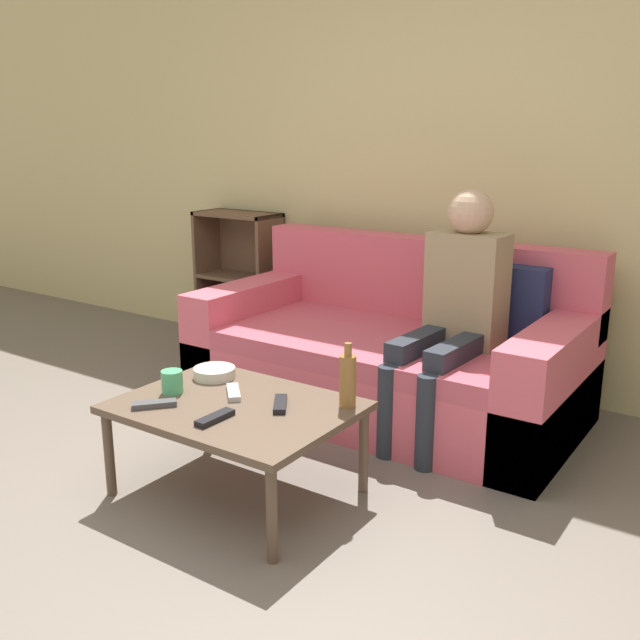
{
  "coord_description": "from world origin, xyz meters",
  "views": [
    {
      "loc": [
        1.65,
        -1.24,
        1.43
      ],
      "look_at": [
        -0.08,
        1.28,
        0.61
      ],
      "focal_mm": 40.0,
      "sensor_mm": 36.0,
      "label": 1
    }
  ],
  "objects_px": {
    "bottle": "(348,380)",
    "tv_remote_0": "(280,404)",
    "tv_remote_1": "(215,418)",
    "snack_bowl": "(214,373)",
    "cup_near": "(172,382)",
    "coffee_table": "(236,412)",
    "couch": "(390,357)",
    "person_adult": "(457,298)",
    "tv_remote_3": "(233,392)",
    "bookshelf": "(240,294)",
    "tv_remote_2": "(154,404)"
  },
  "relations": [
    {
      "from": "bottle",
      "to": "tv_remote_0",
      "type": "bearing_deg",
      "value": -144.6
    },
    {
      "from": "tv_remote_1",
      "to": "snack_bowl",
      "type": "distance_m",
      "value": 0.48
    },
    {
      "from": "cup_near",
      "to": "bottle",
      "type": "relative_size",
      "value": 0.37
    },
    {
      "from": "coffee_table",
      "to": "bottle",
      "type": "bearing_deg",
      "value": 31.07
    },
    {
      "from": "couch",
      "to": "tv_remote_0",
      "type": "distance_m",
      "value": 1.09
    },
    {
      "from": "couch",
      "to": "snack_bowl",
      "type": "height_order",
      "value": "couch"
    },
    {
      "from": "person_adult",
      "to": "tv_remote_3",
      "type": "xyz_separation_m",
      "value": [
        -0.53,
        -0.99,
        -0.27
      ]
    },
    {
      "from": "tv_remote_1",
      "to": "bottle",
      "type": "height_order",
      "value": "bottle"
    },
    {
      "from": "tv_remote_3",
      "to": "snack_bowl",
      "type": "distance_m",
      "value": 0.24
    },
    {
      "from": "tv_remote_1",
      "to": "cup_near",
      "type": "bearing_deg",
      "value": 162.31
    },
    {
      "from": "tv_remote_1",
      "to": "tv_remote_3",
      "type": "bearing_deg",
      "value": 117.67
    },
    {
      "from": "tv_remote_3",
      "to": "tv_remote_1",
      "type": "bearing_deg",
      "value": -108.27
    },
    {
      "from": "bookshelf",
      "to": "tv_remote_2",
      "type": "xyz_separation_m",
      "value": [
        1.13,
        -1.83,
        0.05
      ]
    },
    {
      "from": "tv_remote_3",
      "to": "tv_remote_0",
      "type": "bearing_deg",
      "value": -43.12
    },
    {
      "from": "couch",
      "to": "tv_remote_1",
      "type": "height_order",
      "value": "couch"
    },
    {
      "from": "tv_remote_3",
      "to": "bottle",
      "type": "xyz_separation_m",
      "value": [
        0.45,
        0.16,
        0.1
      ]
    },
    {
      "from": "tv_remote_2",
      "to": "snack_bowl",
      "type": "relative_size",
      "value": 0.88
    },
    {
      "from": "bookshelf",
      "to": "couch",
      "type": "bearing_deg",
      "value": -18.34
    },
    {
      "from": "tv_remote_0",
      "to": "tv_remote_3",
      "type": "distance_m",
      "value": 0.23
    },
    {
      "from": "couch",
      "to": "bottle",
      "type": "bearing_deg",
      "value": -70.89
    },
    {
      "from": "coffee_table",
      "to": "cup_near",
      "type": "height_order",
      "value": "cup_near"
    },
    {
      "from": "couch",
      "to": "snack_bowl",
      "type": "bearing_deg",
      "value": -108.93
    },
    {
      "from": "bookshelf",
      "to": "snack_bowl",
      "type": "distance_m",
      "value": 1.81
    },
    {
      "from": "couch",
      "to": "tv_remote_2",
      "type": "relative_size",
      "value": 12.13
    },
    {
      "from": "cup_near",
      "to": "tv_remote_1",
      "type": "height_order",
      "value": "cup_near"
    },
    {
      "from": "couch",
      "to": "tv_remote_3",
      "type": "relative_size",
      "value": 12.56
    },
    {
      "from": "tv_remote_0",
      "to": "tv_remote_2",
      "type": "height_order",
      "value": "same"
    },
    {
      "from": "cup_near",
      "to": "person_adult",
      "type": "bearing_deg",
      "value": 55.89
    },
    {
      "from": "person_adult",
      "to": "coffee_table",
      "type": "bearing_deg",
      "value": -110.03
    },
    {
      "from": "cup_near",
      "to": "bottle",
      "type": "xyz_separation_m",
      "value": [
        0.67,
        0.28,
        0.06
      ]
    },
    {
      "from": "cup_near",
      "to": "tv_remote_2",
      "type": "relative_size",
      "value": 0.59
    },
    {
      "from": "tv_remote_2",
      "to": "tv_remote_1",
      "type": "bearing_deg",
      "value": 47.13
    },
    {
      "from": "tv_remote_1",
      "to": "tv_remote_2",
      "type": "bearing_deg",
      "value": -172.06
    },
    {
      "from": "tv_remote_1",
      "to": "tv_remote_2",
      "type": "xyz_separation_m",
      "value": [
        -0.29,
        -0.03,
        0.0
      ]
    },
    {
      "from": "tv_remote_1",
      "to": "snack_bowl",
      "type": "bearing_deg",
      "value": 134.11
    },
    {
      "from": "snack_bowl",
      "to": "cup_near",
      "type": "bearing_deg",
      "value": -93.87
    },
    {
      "from": "tv_remote_3",
      "to": "person_adult",
      "type": "bearing_deg",
      "value": 17.29
    },
    {
      "from": "person_adult",
      "to": "cup_near",
      "type": "bearing_deg",
      "value": -120.74
    },
    {
      "from": "coffee_table",
      "to": "tv_remote_1",
      "type": "height_order",
      "value": "tv_remote_1"
    },
    {
      "from": "couch",
      "to": "bookshelf",
      "type": "bearing_deg",
      "value": 161.66
    },
    {
      "from": "bookshelf",
      "to": "cup_near",
      "type": "xyz_separation_m",
      "value": [
        1.08,
        -1.68,
        0.09
      ]
    },
    {
      "from": "bookshelf",
      "to": "snack_bowl",
      "type": "xyz_separation_m",
      "value": [
        1.09,
        -1.44,
        0.07
      ]
    },
    {
      "from": "tv_remote_1",
      "to": "person_adult",
      "type": "bearing_deg",
      "value": 72.9
    },
    {
      "from": "tv_remote_1",
      "to": "couch",
      "type": "bearing_deg",
      "value": 91.01
    },
    {
      "from": "couch",
      "to": "tv_remote_0",
      "type": "relative_size",
      "value": 11.64
    },
    {
      "from": "cup_near",
      "to": "tv_remote_2",
      "type": "distance_m",
      "value": 0.16
    },
    {
      "from": "couch",
      "to": "bottle",
      "type": "xyz_separation_m",
      "value": [
        0.32,
        -0.93,
        0.21
      ]
    },
    {
      "from": "bookshelf",
      "to": "person_adult",
      "type": "xyz_separation_m",
      "value": [
        1.83,
        -0.57,
        0.33
      ]
    },
    {
      "from": "cup_near",
      "to": "snack_bowl",
      "type": "bearing_deg",
      "value": 86.13
    },
    {
      "from": "tv_remote_1",
      "to": "tv_remote_3",
      "type": "relative_size",
      "value": 1.11
    }
  ]
}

